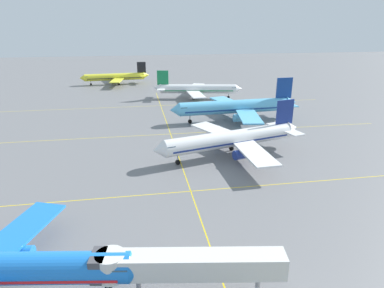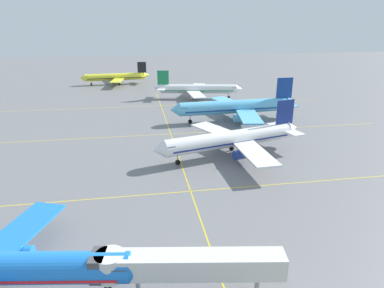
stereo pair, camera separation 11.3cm
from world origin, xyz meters
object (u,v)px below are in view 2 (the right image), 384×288
at_px(airliner_second_row, 232,139).
at_px(airliner_far_left_stand, 197,89).
at_px(airliner_third_row, 236,107).
at_px(airliner_far_right_stand, 116,77).
at_px(jet_bridge, 175,265).

height_order(airliner_second_row, airliner_far_left_stand, airliner_second_row).
bearing_deg(airliner_second_row, airliner_third_row, 71.65).
bearing_deg(airliner_third_row, airliner_far_left_stand, 100.33).
distance_m(airliner_far_left_stand, airliner_far_right_stand, 51.58).
height_order(airliner_second_row, airliner_third_row, airliner_third_row).
bearing_deg(jet_bridge, airliner_second_row, 65.87).
relative_size(airliner_third_row, airliner_far_left_stand, 1.16).
bearing_deg(airliner_far_left_stand, airliner_third_row, -79.67).
relative_size(airliner_far_right_stand, jet_bridge, 1.56).
relative_size(airliner_second_row, airliner_far_right_stand, 1.11).
distance_m(airliner_second_row, jet_bridge, 44.33).
bearing_deg(airliner_third_row, jet_bridge, -111.80).
height_order(airliner_far_left_stand, jet_bridge, airliner_far_left_stand).
bearing_deg(airliner_far_right_stand, jet_bridge, -84.98).
bearing_deg(jet_bridge, airliner_far_left_stand, 78.29).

